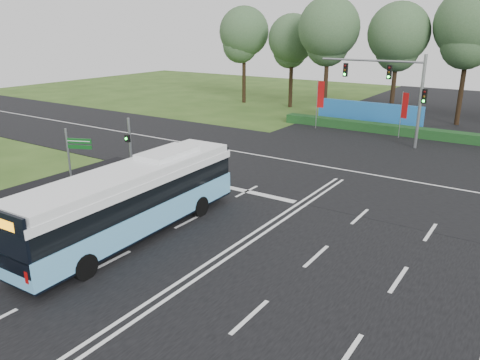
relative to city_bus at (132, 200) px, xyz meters
name	(u,v)px	position (x,y,z in m)	size (l,w,h in m)	color
ground	(248,238)	(4.30, 2.63, -1.71)	(120.00, 120.00, 0.00)	#2E4C19
road_main	(248,237)	(4.30, 2.63, -1.69)	(20.00, 120.00, 0.04)	black
road_cross	(349,171)	(4.30, 14.63, -1.68)	(120.00, 14.00, 0.05)	black
bike_path	(20,201)	(-8.20, -0.37, -1.68)	(5.00, 18.00, 0.06)	black
kerb_strip	(48,210)	(-5.80, -0.37, -1.65)	(0.25, 18.00, 0.12)	gray
city_bus	(132,200)	(0.00, 0.00, 0.00)	(2.87, 11.90, 3.39)	#61AFE1
pedestrian_signal	(130,146)	(-6.11, 5.70, 0.35)	(0.32, 0.43, 3.77)	gray
street_sign	(74,154)	(-6.53, 2.07, 0.66)	(1.34, 0.66, 3.73)	gray
banner_flag_left	(320,97)	(-2.92, 25.65, 1.16)	(0.65, 0.14, 4.39)	gray
banner_flag_mid	(404,108)	(4.45, 25.89, 0.84)	(0.55, 0.21, 3.88)	gray
traffic_light_gantry	(398,85)	(4.51, 23.13, 2.95)	(8.41, 0.28, 7.00)	gray
hedge	(403,131)	(4.30, 27.13, -1.31)	(22.00, 1.20, 0.80)	#153A19
blue_hoarding	(368,114)	(0.30, 29.63, -0.61)	(10.00, 0.30, 2.20)	#2067B2
eucalyptus_row	(470,33)	(7.33, 33.90, 6.62)	(54.83, 8.57, 12.36)	black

